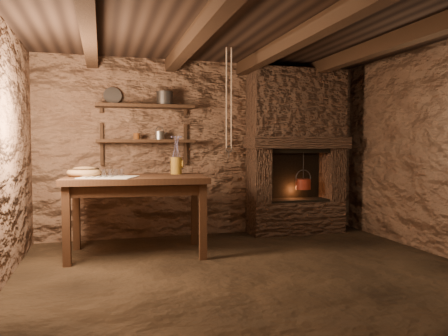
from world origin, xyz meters
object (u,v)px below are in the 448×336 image
object	(u,v)px
iron_stockpot	(165,99)
wooden_bowl	(84,172)
red_pot	(303,183)
stoneware_jug	(176,157)
work_table	(137,212)

from	to	relation	value
iron_stockpot	wooden_bowl	bearing A→B (deg)	-148.24
iron_stockpot	red_pot	bearing A→B (deg)	-3.54
red_pot	wooden_bowl	bearing A→B (deg)	-170.40
stoneware_jug	iron_stockpot	size ratio (longest dim) A/B	2.24
stoneware_jug	iron_stockpot	bearing A→B (deg)	107.14
stoneware_jug	red_pot	world-z (taller)	stoneware_jug
wooden_bowl	iron_stockpot	xyz separation A→B (m)	(1.00, 0.62, 0.91)
work_table	stoneware_jug	size ratio (longest dim) A/B	3.47
wooden_bowl	red_pot	bearing A→B (deg)	9.60
stoneware_jug	work_table	bearing A→B (deg)	-146.02
wooden_bowl	iron_stockpot	bearing A→B (deg)	31.76
work_table	stoneware_jug	world-z (taller)	stoneware_jug
wooden_bowl	red_pot	size ratio (longest dim) A/B	0.70
stoneware_jug	wooden_bowl	world-z (taller)	stoneware_jug
stoneware_jug	wooden_bowl	size ratio (longest dim) A/B	1.25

